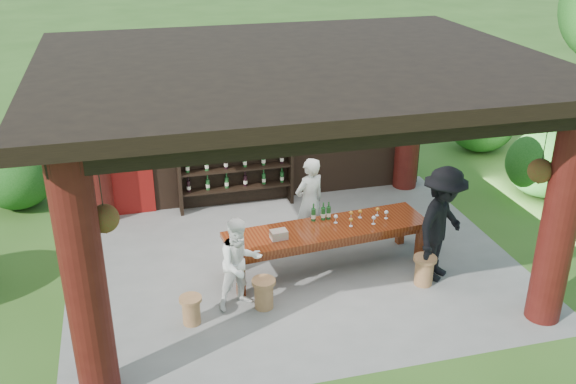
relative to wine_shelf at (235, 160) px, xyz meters
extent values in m
plane|color=#2D5119|center=(0.53, -2.45, -1.01)|extent=(90.00, 90.00, 0.00)
cube|color=slate|center=(0.53, -2.45, -1.06)|extent=(7.40, 5.90, 0.10)
cube|color=black|center=(0.53, 0.30, 0.64)|extent=(7.00, 0.18, 3.30)
cube|color=maroon|center=(-2.07, 0.20, -0.01)|extent=(0.95, 0.06, 2.00)
cylinder|color=#380C0A|center=(-2.62, -4.85, 0.64)|extent=(0.50, 0.50, 3.30)
cylinder|color=#380C0A|center=(3.68, -4.85, 0.64)|extent=(0.50, 0.50, 3.30)
cylinder|color=#380C0A|center=(-2.62, 0.10, 0.64)|extent=(0.50, 0.50, 3.30)
cylinder|color=#380C0A|center=(3.68, 0.10, 0.64)|extent=(0.50, 0.50, 3.30)
cube|color=black|center=(0.53, -4.85, 2.14)|extent=(6.70, 0.35, 0.35)
cube|color=black|center=(-2.62, -2.45, 2.14)|extent=(0.30, 5.20, 0.30)
cube|color=black|center=(3.68, -2.45, 2.14)|extent=(0.30, 5.20, 0.30)
cube|color=black|center=(0.53, -2.45, 2.39)|extent=(7.50, 6.00, 0.20)
cylinder|color=black|center=(-2.32, -4.65, 1.62)|extent=(0.01, 0.01, 0.75)
cone|color=black|center=(-2.32, -4.65, 1.16)|extent=(0.32, 0.32, 0.18)
sphere|color=#1E5919|center=(-2.32, -4.65, 1.27)|extent=(0.34, 0.34, 0.34)
cylinder|color=black|center=(3.38, -4.65, 1.62)|extent=(0.01, 0.01, 0.75)
cone|color=black|center=(3.38, -4.65, 1.16)|extent=(0.32, 0.32, 0.18)
sphere|color=#1E5919|center=(3.38, -4.65, 1.27)|extent=(0.34, 0.34, 0.34)
cube|color=#551C0C|center=(1.02, -2.71, -0.30)|extent=(3.44, 1.17, 0.08)
cube|color=#551C0C|center=(1.02, -2.71, -0.40)|extent=(3.23, 1.00, 0.12)
cube|color=#551C0C|center=(-0.51, -3.19, -0.67)|extent=(0.13, 0.13, 0.67)
cube|color=#551C0C|center=(2.61, -2.90, -0.67)|extent=(0.13, 0.13, 0.67)
cube|color=#551C0C|center=(-0.57, -2.52, -0.67)|extent=(0.13, 0.13, 0.67)
cube|color=#551C0C|center=(2.55, -2.24, -0.67)|extent=(0.13, 0.13, 0.67)
cylinder|color=brown|center=(-0.24, -3.59, -0.80)|extent=(0.29, 0.29, 0.42)
cylinder|color=brown|center=(-0.24, -3.59, -0.56)|extent=(0.36, 0.36, 0.06)
cylinder|color=brown|center=(2.37, -3.59, -0.79)|extent=(0.29, 0.29, 0.43)
cylinder|color=brown|center=(2.37, -3.59, -0.55)|extent=(0.37, 0.37, 0.06)
cylinder|color=brown|center=(-1.34, -3.71, -0.82)|extent=(0.26, 0.26, 0.38)
cylinder|color=brown|center=(-1.34, -3.71, -0.60)|extent=(0.33, 0.33, 0.05)
imported|color=silver|center=(0.96, -1.89, -0.18)|extent=(0.71, 0.59, 1.65)
imported|color=white|center=(-0.56, -3.45, -0.28)|extent=(0.83, 0.72, 1.45)
imported|color=black|center=(2.68, -3.43, -0.05)|extent=(1.41, 1.33, 1.91)
cube|color=#BF6672|center=(0.17, -2.88, -0.19)|extent=(0.28, 0.20, 0.14)
ellipsoid|color=#194C14|center=(6.27, -1.02, -0.43)|extent=(1.60, 1.60, 1.36)
ellipsoid|color=#194C14|center=(6.35, 1.68, -0.43)|extent=(1.60, 1.60, 1.36)
ellipsoid|color=#194C14|center=(-4.20, 1.10, -0.48)|extent=(1.45, 1.45, 1.23)
camera|label=1|loc=(-1.93, -11.53, 4.58)|focal=40.00mm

